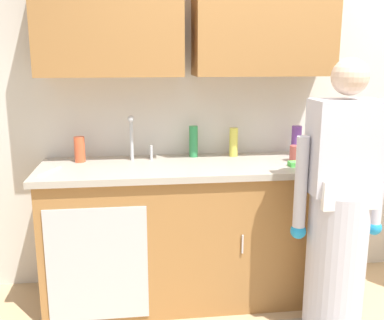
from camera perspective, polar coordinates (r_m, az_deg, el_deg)
kitchen_wall_with_uppers at (r=3.21m, az=6.62°, el=10.32°), size 4.80×0.44×2.70m
counter_cabinet at (r=3.07m, az=-0.22°, el=-9.42°), size 1.90×0.62×0.90m
countertop at (r=2.93m, az=-0.18°, el=-0.86°), size 1.96×0.66×0.04m
sink at (r=2.91m, az=-6.88°, el=-0.92°), size 0.50×0.36×0.35m
person_at_sink at (r=2.71m, az=18.19°, el=-7.71°), size 0.55×0.34×1.62m
bottle_soap at (r=3.10m, az=0.19°, el=2.38°), size 0.06×0.06×0.22m
bottle_cleaner_spray at (r=3.14m, az=5.32°, el=2.28°), size 0.06×0.06×0.20m
bottle_dish_liquid at (r=3.05m, az=-14.14°, el=1.32°), size 0.07×0.07×0.17m
bottle_water_short at (r=3.23m, az=13.16°, el=2.41°), size 0.07×0.07×0.21m
cup_by_sink at (r=3.06m, az=13.04°, el=0.81°), size 0.08×0.08×0.11m
knife_on_counter at (r=2.84m, az=-17.72°, el=-1.45°), size 0.11×0.23×0.01m
sponge at (r=2.93m, az=13.31°, el=-0.49°), size 0.11×0.07×0.03m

